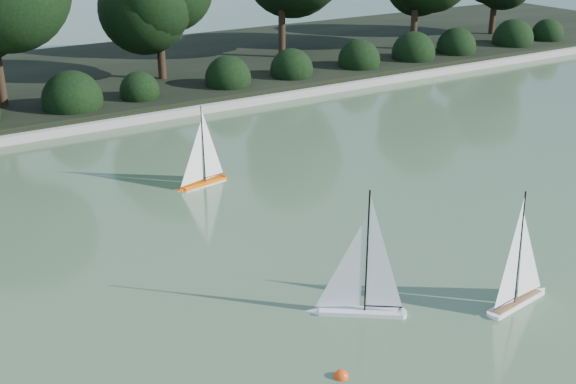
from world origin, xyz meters
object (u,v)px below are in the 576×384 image
(sailboat_orange, at_px, (199,172))
(race_buoy, at_px, (341,377))
(sailboat_white_b, at_px, (523,284))
(sailboat_white_a, at_px, (353,294))

(sailboat_orange, distance_m, race_buoy, 5.76)
(sailboat_white_b, height_order, race_buoy, sailboat_white_b)
(race_buoy, bearing_deg, sailboat_white_b, 1.16)
(race_buoy, bearing_deg, sailboat_white_a, 48.05)
(sailboat_orange, bearing_deg, sailboat_white_a, -92.85)
(sailboat_orange, bearing_deg, sailboat_white_b, -73.41)
(sailboat_white_b, distance_m, sailboat_orange, 5.84)
(sailboat_orange, xyz_separation_m, race_buoy, (-1.07, -5.65, -0.23))
(sailboat_white_a, xyz_separation_m, sailboat_white_b, (1.90, -0.88, -0.02))
(sailboat_white_a, height_order, sailboat_white_b, sailboat_white_a)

